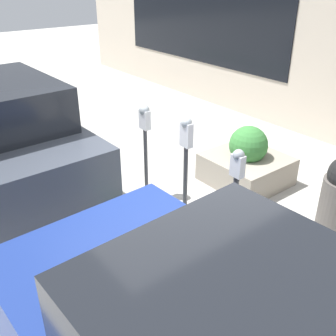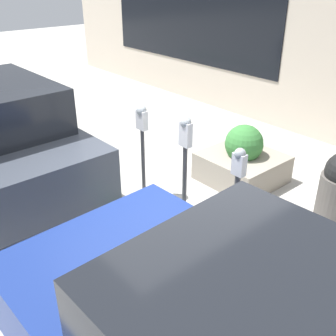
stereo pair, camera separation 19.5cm
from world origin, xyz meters
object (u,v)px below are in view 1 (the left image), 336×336
at_px(parking_meter_nearest, 236,186).
at_px(planter_box, 247,163).
at_px(parking_meter_second, 186,149).
at_px(parking_meter_middle, 145,130).

relative_size(parking_meter_nearest, planter_box, 1.18).
xyz_separation_m(parking_meter_nearest, planter_box, (1.12, -1.50, -0.59)).
bearing_deg(parking_meter_nearest, planter_box, -53.40).
distance_m(parking_meter_nearest, parking_meter_second, 0.91).
height_order(parking_meter_nearest, planter_box, parking_meter_nearest).
bearing_deg(parking_meter_nearest, parking_meter_second, -1.58).
bearing_deg(parking_meter_second, planter_box, -81.73).
relative_size(parking_meter_second, parking_meter_middle, 1.04).
height_order(parking_meter_nearest, parking_meter_second, parking_meter_second).
height_order(parking_meter_second, parking_meter_middle, parking_meter_second).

